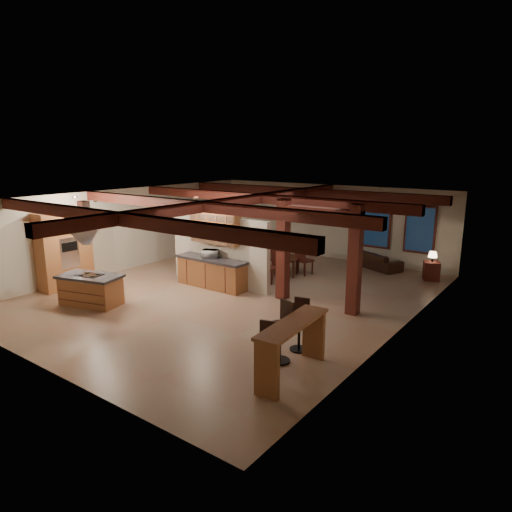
{
  "coord_description": "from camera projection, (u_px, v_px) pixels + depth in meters",
  "views": [
    {
      "loc": [
        8.28,
        -10.2,
        4.23
      ],
      "look_at": [
        0.44,
        0.5,
        1.13
      ],
      "focal_mm": 32.0,
      "sensor_mm": 36.0,
      "label": 1
    }
  ],
  "objects": [
    {
      "name": "ground",
      "position": [
        234.0,
        294.0,
        13.74
      ],
      "size": [
        12.0,
        12.0,
        0.0
      ],
      "primitive_type": "plane",
      "color": "tan",
      "rests_on": "ground"
    },
    {
      "name": "room_walls",
      "position": [
        234.0,
        236.0,
        13.34
      ],
      "size": [
        12.0,
        12.0,
        12.0
      ],
      "color": "beige",
      "rests_on": "ground"
    },
    {
      "name": "ceiling_beams",
      "position": [
        233.0,
        202.0,
        13.12
      ],
      "size": [
        10.0,
        12.0,
        0.28
      ],
      "color": "#421610",
      "rests_on": "room_walls"
    },
    {
      "name": "timber_posts",
      "position": [
        318.0,
        243.0,
        12.3
      ],
      "size": [
        2.5,
        0.3,
        2.9
      ],
      "color": "#421610",
      "rests_on": "ground"
    },
    {
      "name": "partition_wall",
      "position": [
        219.0,
        251.0,
        14.46
      ],
      "size": [
        3.8,
        0.18,
        2.2
      ],
      "primitive_type": "cube",
      "color": "beige",
      "rests_on": "ground"
    },
    {
      "name": "pantry_cabinet",
      "position": [
        64.0,
        250.0,
        14.11
      ],
      "size": [
        0.67,
        1.6,
        2.4
      ],
      "color": "#965030",
      "rests_on": "ground"
    },
    {
      "name": "back_counter",
      "position": [
        212.0,
        272.0,
        14.3
      ],
      "size": [
        2.5,
        0.66,
        0.94
      ],
      "color": "#965030",
      "rests_on": "ground"
    },
    {
      "name": "upper_display_cabinet",
      "position": [
        215.0,
        228.0,
        14.14
      ],
      "size": [
        1.8,
        0.36,
        0.95
      ],
      "color": "#965030",
      "rests_on": "partition_wall"
    },
    {
      "name": "range_hood",
      "position": [
        87.0,
        242.0,
        12.39
      ],
      "size": [
        1.1,
        1.1,
        1.4
      ],
      "color": "silver",
      "rests_on": "room_walls"
    },
    {
      "name": "back_windows",
      "position": [
        397.0,
        227.0,
        16.45
      ],
      "size": [
        2.7,
        0.07,
        1.7
      ],
      "color": "#421610",
      "rests_on": "room_walls"
    },
    {
      "name": "framed_art",
      "position": [
        296.0,
        212.0,
        18.88
      ],
      "size": [
        0.65,
        0.05,
        0.85
      ],
      "color": "#421610",
      "rests_on": "room_walls"
    },
    {
      "name": "recessed_cans",
      "position": [
        122.0,
        198.0,
        13.03
      ],
      "size": [
        3.16,
        2.46,
        0.03
      ],
      "color": "silver",
      "rests_on": "room_walls"
    },
    {
      "name": "kitchen_island",
      "position": [
        91.0,
        289.0,
        12.69
      ],
      "size": [
        1.91,
        1.34,
        0.86
      ],
      "color": "#965030",
      "rests_on": "ground"
    },
    {
      "name": "dining_table",
      "position": [
        273.0,
        265.0,
        15.89
      ],
      "size": [
        2.0,
        1.52,
        0.62
      ],
      "primitive_type": "imported",
      "rotation": [
        0.0,
        0.0,
        0.34
      ],
      "color": "#391B0E",
      "rests_on": "ground"
    },
    {
      "name": "sofa",
      "position": [
        376.0,
        260.0,
        16.71
      ],
      "size": [
        2.13,
        1.54,
        0.58
      ],
      "primitive_type": "imported",
      "rotation": [
        0.0,
        0.0,
        2.71
      ],
      "color": "black",
      "rests_on": "ground"
    },
    {
      "name": "microwave",
      "position": [
        210.0,
        254.0,
        14.19
      ],
      "size": [
        0.57,
        0.49,
        0.26
      ],
      "primitive_type": "imported",
      "rotation": [
        0.0,
        0.0,
        3.56
      ],
      "color": "silver",
      "rests_on": "back_counter"
    },
    {
      "name": "bar_counter",
      "position": [
        293.0,
        340.0,
        8.59
      ],
      "size": [
        0.65,
        2.11,
        1.09
      ],
      "color": "#965030",
      "rests_on": "ground"
    },
    {
      "name": "side_table",
      "position": [
        431.0,
        271.0,
        15.12
      ],
      "size": [
        0.65,
        0.65,
        0.62
      ],
      "primitive_type": "cube",
      "rotation": [
        0.0,
        0.0,
        0.41
      ],
      "color": "#421610",
      "rests_on": "ground"
    },
    {
      "name": "table_lamp",
      "position": [
        433.0,
        255.0,
        15.0
      ],
      "size": [
        0.29,
        0.29,
        0.35
      ],
      "color": "black",
      "rests_on": "side_table"
    },
    {
      "name": "bar_stool_a",
      "position": [
        265.0,
        350.0,
        8.58
      ],
      "size": [
        0.39,
        0.41,
        1.09
      ],
      "color": "black",
      "rests_on": "ground"
    },
    {
      "name": "bar_stool_b",
      "position": [
        281.0,
        332.0,
        9.22
      ],
      "size": [
        0.46,
        0.48,
        1.27
      ],
      "color": "black",
      "rests_on": "ground"
    },
    {
      "name": "bar_stool_c",
      "position": [
        300.0,
        324.0,
        9.78
      ],
      "size": [
        0.41,
        0.42,
        1.14
      ],
      "color": "black",
      "rests_on": "ground"
    },
    {
      "name": "dining_chairs",
      "position": [
        273.0,
        255.0,
        15.8
      ],
      "size": [
        2.41,
        2.41,
        1.32
      ],
      "color": "#421610",
      "rests_on": "ground"
    }
  ]
}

